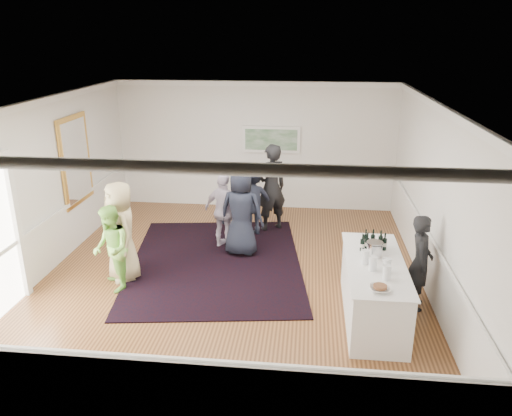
# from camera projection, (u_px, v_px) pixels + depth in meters

# --- Properties ---
(floor) EXTENTS (8.00, 8.00, 0.00)m
(floor) POSITION_uv_depth(u_px,v_px,m) (232.00, 275.00, 9.36)
(floor) COLOR #925C2F
(floor) RESTS_ON ground
(ceiling) EXTENTS (7.00, 8.00, 0.02)m
(ceiling) POSITION_uv_depth(u_px,v_px,m) (229.00, 103.00, 8.29)
(ceiling) COLOR white
(ceiling) RESTS_ON wall_back
(wall_left) EXTENTS (0.02, 8.00, 3.20)m
(wall_left) POSITION_uv_depth(u_px,v_px,m) (43.00, 188.00, 9.18)
(wall_left) COLOR white
(wall_left) RESTS_ON floor
(wall_right) EXTENTS (0.02, 8.00, 3.20)m
(wall_right) POSITION_uv_depth(u_px,v_px,m) (434.00, 201.00, 8.47)
(wall_right) COLOR white
(wall_right) RESTS_ON floor
(wall_back) EXTENTS (7.00, 0.02, 3.20)m
(wall_back) POSITION_uv_depth(u_px,v_px,m) (255.00, 146.00, 12.57)
(wall_back) COLOR white
(wall_back) RESTS_ON floor
(wall_front) EXTENTS (7.00, 0.02, 3.20)m
(wall_front) POSITION_uv_depth(u_px,v_px,m) (170.00, 314.00, 5.07)
(wall_front) COLOR white
(wall_front) RESTS_ON floor
(wainscoting) EXTENTS (7.00, 8.00, 1.00)m
(wainscoting) POSITION_uv_depth(u_px,v_px,m) (232.00, 251.00, 9.19)
(wainscoting) COLOR white
(wainscoting) RESTS_ON floor
(mirror) EXTENTS (0.05, 1.25, 1.85)m
(mirror) POSITION_uv_depth(u_px,v_px,m) (76.00, 160.00, 10.33)
(mirror) COLOR gold
(mirror) RESTS_ON wall_left
(landscape_painting) EXTENTS (1.44, 0.06, 0.66)m
(landscape_painting) POSITION_uv_depth(u_px,v_px,m) (271.00, 140.00, 12.42)
(landscape_painting) COLOR white
(landscape_painting) RESTS_ON wall_back
(area_rug) EXTENTS (3.84, 4.72, 0.02)m
(area_rug) POSITION_uv_depth(u_px,v_px,m) (216.00, 262.00, 9.87)
(area_rug) COLOR black
(area_rug) RESTS_ON floor
(serving_table) EXTENTS (0.90, 2.36, 0.96)m
(serving_table) POSITION_uv_depth(u_px,v_px,m) (373.00, 290.00, 7.84)
(serving_table) COLOR white
(serving_table) RESTS_ON floor
(bartender) EXTENTS (0.46, 0.63, 1.60)m
(bartender) POSITION_uv_depth(u_px,v_px,m) (420.00, 262.00, 8.05)
(bartender) COLOR black
(bartender) RESTS_ON floor
(guest_tan) EXTENTS (1.02, 1.07, 1.85)m
(guest_tan) POSITION_uv_depth(u_px,v_px,m) (121.00, 231.00, 8.96)
(guest_tan) COLOR tan
(guest_tan) RESTS_ON floor
(guest_green) EXTENTS (0.88, 0.94, 1.54)m
(guest_green) POSITION_uv_depth(u_px,v_px,m) (111.00, 249.00, 8.61)
(guest_green) COLOR #8BD254
(guest_green) RESTS_ON floor
(guest_lilac) EXTENTS (1.02, 0.75, 1.61)m
(guest_lilac) POSITION_uv_depth(u_px,v_px,m) (224.00, 211.00, 10.32)
(guest_lilac) COLOR silver
(guest_lilac) RESTS_ON floor
(guest_dark_a) EXTENTS (1.21, 1.07, 1.62)m
(guest_dark_a) POSITION_uv_depth(u_px,v_px,m) (252.00, 200.00, 11.01)
(guest_dark_a) COLOR black
(guest_dark_a) RESTS_ON floor
(guest_dark_b) EXTENTS (0.87, 0.80, 2.00)m
(guest_dark_b) POSITION_uv_depth(u_px,v_px,m) (271.00, 188.00, 11.22)
(guest_dark_b) COLOR black
(guest_dark_b) RESTS_ON floor
(guest_navy) EXTENTS (0.96, 0.70, 1.82)m
(guest_navy) POSITION_uv_depth(u_px,v_px,m) (241.00, 212.00, 9.99)
(guest_navy) COLOR black
(guest_navy) RESTS_ON floor
(wine_bottles) EXTENTS (0.44, 0.29, 0.31)m
(wine_bottles) POSITION_uv_depth(u_px,v_px,m) (373.00, 240.00, 8.12)
(wine_bottles) COLOR black
(wine_bottles) RESTS_ON serving_table
(juice_pitchers) EXTENTS (0.40, 0.61, 0.24)m
(juice_pitchers) POSITION_uv_depth(u_px,v_px,m) (378.00, 264.00, 7.35)
(juice_pitchers) COLOR #70C145
(juice_pitchers) RESTS_ON serving_table
(ice_bucket) EXTENTS (0.26, 0.26, 0.25)m
(ice_bucket) POSITION_uv_depth(u_px,v_px,m) (374.00, 250.00, 7.84)
(ice_bucket) COLOR silver
(ice_bucket) RESTS_ON serving_table
(nut_bowl) EXTENTS (0.28, 0.28, 0.08)m
(nut_bowl) POSITION_uv_depth(u_px,v_px,m) (380.00, 288.00, 6.83)
(nut_bowl) COLOR white
(nut_bowl) RESTS_ON serving_table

